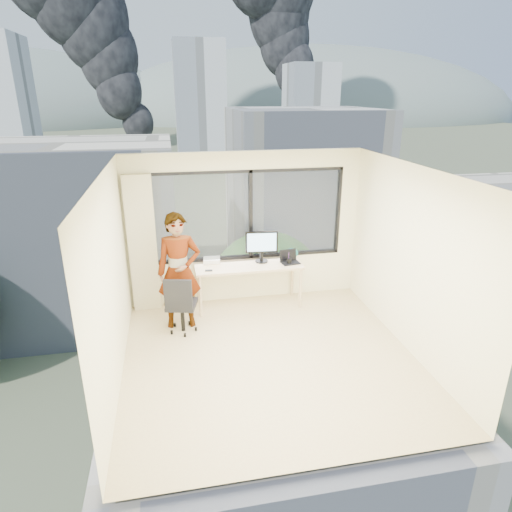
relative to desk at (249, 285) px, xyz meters
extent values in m
cube|color=#CEBD86|center=(0.00, -1.66, -0.38)|extent=(4.00, 4.00, 0.01)
cube|color=white|center=(0.00, -1.66, 2.23)|extent=(4.00, 4.00, 0.01)
cube|color=#F9EFC0|center=(0.00, -3.66, 0.93)|extent=(4.00, 0.01, 2.60)
cube|color=#F9EFC0|center=(-2.00, -1.66, 0.93)|extent=(0.01, 4.00, 2.60)
cube|color=#F9EFC0|center=(2.00, -1.66, 0.93)|extent=(0.01, 4.00, 2.60)
cube|color=beige|center=(-1.72, 0.22, 0.77)|extent=(0.45, 0.14, 2.30)
cube|color=beige|center=(0.00, 0.00, 0.00)|extent=(1.80, 0.60, 0.75)
imported|color=#2D2D33|center=(-1.16, -0.47, 0.54)|extent=(0.67, 0.44, 1.83)
cube|color=white|center=(-0.60, 0.26, 0.41)|extent=(0.31, 0.26, 0.07)
cube|color=black|center=(-0.68, -0.14, 0.38)|extent=(0.12, 0.06, 0.01)
cylinder|color=black|center=(0.69, -0.08, 0.43)|extent=(0.08, 0.08, 0.10)
ellipsoid|color=#0D4F44|center=(0.79, 0.16, 0.47)|extent=(0.25, 0.13, 0.19)
cube|color=#515B3D|center=(0.00, 118.34, -14.38)|extent=(400.00, 400.00, 0.04)
cube|color=#F3E6CB|center=(-9.00, 28.34, -7.38)|extent=(16.00, 12.00, 14.00)
cube|color=beige|center=(12.00, 36.34, -6.38)|extent=(14.00, 13.00, 16.00)
cube|color=silver|center=(8.00, 118.34, 0.62)|extent=(13.00, 13.00, 30.00)
cube|color=silver|center=(45.00, 138.34, -1.38)|extent=(15.00, 15.00, 26.00)
ellipsoid|color=slate|center=(100.00, 318.34, -14.38)|extent=(300.00, 220.00, 96.00)
camera|label=1|loc=(-1.20, -6.82, 3.12)|focal=30.91mm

